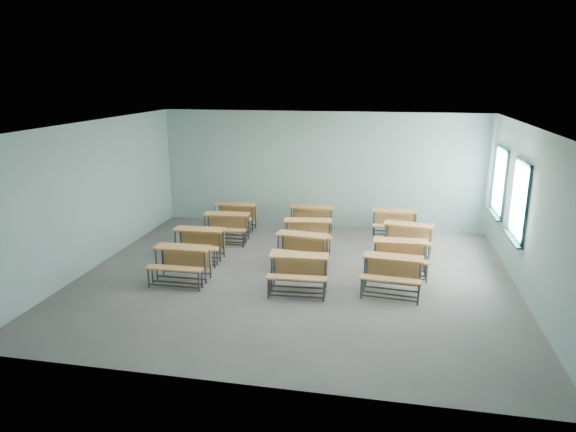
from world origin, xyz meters
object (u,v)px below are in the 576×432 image
desk_unit_r2c1 (308,230)px  desk_unit_r1c0 (198,240)px  desk_unit_r3c2 (395,220)px  desk_unit_r3c0 (234,213)px  desk_unit_r0c1 (299,268)px  desk_unit_r0c2 (392,269)px  desk_unit_r2c2 (408,235)px  desk_unit_r3c1 (311,216)px  desk_unit_r1c2 (400,252)px  desk_unit_r1c1 (301,245)px  desk_unit_r2c0 (226,223)px  desk_unit_r0c0 (181,259)px

desk_unit_r2c1 → desk_unit_r1c0: bearing=-159.8°
desk_unit_r3c2 → desk_unit_r3c0: bearing=178.0°
desk_unit_r0c1 → desk_unit_r2c1: same height
desk_unit_r0c2 → desk_unit_r2c2: size_ratio=0.98×
desk_unit_r2c1 → desk_unit_r3c2: 2.48m
desk_unit_r1c0 → desk_unit_r3c1: (2.24, 2.57, 0.00)m
desk_unit_r0c1 → desk_unit_r3c0: same height
desk_unit_r0c2 → desk_unit_r3c2: bearing=94.3°
desk_unit_r1c2 → desk_unit_r3c2: same height
desk_unit_r2c1 → desk_unit_r2c2: size_ratio=1.00×
desk_unit_r1c1 → desk_unit_r3c1: bearing=100.5°
desk_unit_r1c0 → desk_unit_r3c2: 5.15m
desk_unit_r2c2 → desk_unit_r2c0: bearing=-173.1°
desk_unit_r0c1 → desk_unit_r0c2: size_ratio=0.98×
desk_unit_r0c2 → desk_unit_r1c1: same height
desk_unit_r0c2 → desk_unit_r1c1: size_ratio=0.99×
desk_unit_r1c0 → desk_unit_r3c0: 2.49m
desk_unit_r0c2 → desk_unit_r1c1: bearing=156.0°
desk_unit_r2c0 → desk_unit_r2c2: size_ratio=0.97×
desk_unit_r2c1 → desk_unit_r1c1: bearing=-95.7°
desk_unit_r0c1 → desk_unit_r1c0: size_ratio=1.02×
desk_unit_r2c0 → desk_unit_r3c0: same height
desk_unit_r2c1 → desk_unit_r0c0: bearing=-139.2°
desk_unit_r1c0 → desk_unit_r2c1: (2.36, 1.24, 0.00)m
desk_unit_r1c0 → desk_unit_r2c1: 2.67m
desk_unit_r1c1 → desk_unit_r2c1: (-0.04, 1.17, 0.00)m
desk_unit_r0c1 → desk_unit_r2c2: same height
desk_unit_r2c2 → desk_unit_r3c0: bearing=174.0°
desk_unit_r2c2 → desk_unit_r1c2: bearing=-90.3°
desk_unit_r2c0 → desk_unit_r2c2: 4.54m
desk_unit_r0c2 → desk_unit_r3c0: bearing=145.7°
desk_unit_r1c2 → desk_unit_r0c0: bearing=-165.9°
desk_unit_r2c1 → desk_unit_r3c0: 2.57m
desk_unit_r0c0 → desk_unit_r0c2: bearing=2.5°
desk_unit_r1c1 → desk_unit_r1c2: 2.15m
desk_unit_r0c0 → desk_unit_r0c1: 2.46m
desk_unit_r3c1 → desk_unit_r2c1: bearing=-84.5°
desk_unit_r0c2 → desk_unit_r3c2: 3.63m
desk_unit_r0c2 → desk_unit_r3c1: bearing=125.9°
desk_unit_r1c2 → desk_unit_r2c0: same height
desk_unit_r3c2 → desk_unit_r1c1: bearing=-132.3°
desk_unit_r1c2 → desk_unit_r2c2: same height
desk_unit_r2c0 → desk_unit_r0c0: bearing=-96.7°
desk_unit_r1c1 → desk_unit_r3c1: same height
desk_unit_r0c1 → desk_unit_r1c1: (-0.18, 1.36, 0.00)m
desk_unit_r0c2 → desk_unit_r1c2: 1.07m
desk_unit_r1c2 → desk_unit_r3c0: 5.08m
desk_unit_r2c1 → desk_unit_r2c2: same height
desk_unit_r0c1 → desk_unit_r1c2: same height
desk_unit_r3c0 → desk_unit_r2c0: bearing=-82.7°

